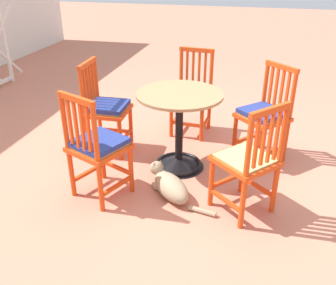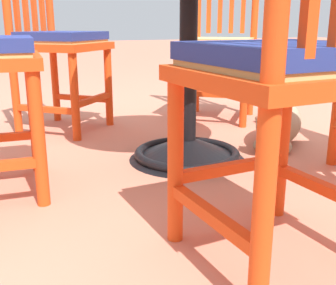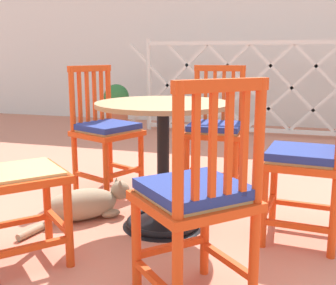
# 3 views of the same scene
# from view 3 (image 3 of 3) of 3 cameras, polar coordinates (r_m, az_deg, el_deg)

# --- Properties ---
(ground_plane) EXTENTS (24.00, 24.00, 0.00)m
(ground_plane) POSITION_cam_3_polar(r_m,az_deg,el_deg) (2.52, -1.05, -11.58)
(ground_plane) COLOR #C6755B
(building_wall_backdrop) EXTENTS (10.00, 0.20, 2.80)m
(building_wall_backdrop) POSITION_cam_3_polar(r_m,az_deg,el_deg) (6.31, 10.77, 15.13)
(building_wall_backdrop) COLOR silver
(building_wall_backdrop) RESTS_ON ground_plane
(lattice_fence_panel) EXTENTS (3.68, 0.06, 1.19)m
(lattice_fence_panel) POSITION_cam_3_polar(r_m,az_deg,el_deg) (5.44, 13.29, 7.11)
(lattice_fence_panel) COLOR silver
(lattice_fence_panel) RESTS_ON ground_plane
(cafe_table) EXTENTS (0.76, 0.76, 0.73)m
(cafe_table) POSITION_cam_3_polar(r_m,az_deg,el_deg) (2.49, -0.64, -4.87)
(cafe_table) COLOR black
(cafe_table) RESTS_ON ground_plane
(orange_chair_tucked_in) EXTENTS (0.56, 0.56, 0.91)m
(orange_chair_tucked_in) POSITION_cam_3_polar(r_m,az_deg,el_deg) (2.14, -19.83, -4.22)
(orange_chair_tucked_in) COLOR #D64214
(orange_chair_tucked_in) RESTS_ON ground_plane
(orange_chair_near_fence) EXTENTS (0.57, 0.57, 0.91)m
(orange_chair_near_fence) POSITION_cam_3_polar(r_m,az_deg,el_deg) (1.67, 3.80, -7.43)
(orange_chair_near_fence) COLOR #D64214
(orange_chair_near_fence) RESTS_ON ground_plane
(orange_chair_facing_out) EXTENTS (0.43, 0.43, 0.91)m
(orange_chair_facing_out) POSITION_cam_3_polar(r_m,az_deg,el_deg) (2.38, 18.01, -2.22)
(orange_chair_facing_out) COLOR #D64214
(orange_chair_facing_out) RESTS_ON ground_plane
(orange_chair_by_planter) EXTENTS (0.41, 0.41, 0.91)m
(orange_chair_by_planter) POSITION_cam_3_polar(r_m,az_deg,el_deg) (3.15, 6.28, 1.58)
(orange_chair_by_planter) COLOR #D64214
(orange_chair_by_planter) RESTS_ON ground_plane
(orange_chair_at_corner) EXTENTS (0.53, 0.53, 0.91)m
(orange_chair_at_corner) POSITION_cam_3_polar(r_m,az_deg,el_deg) (3.15, -8.29, 1.54)
(orange_chair_at_corner) COLOR #D64214
(orange_chair_at_corner) RESTS_ON ground_plane
(tabby_cat) EXTENTS (0.47, 0.64, 0.23)m
(tabby_cat) POSITION_cam_3_polar(r_m,az_deg,el_deg) (2.71, -10.55, -7.94)
(tabby_cat) COLOR #9E896B
(tabby_cat) RESTS_ON ground_plane
(terracotta_planter) EXTENTS (0.32, 0.32, 0.62)m
(terracotta_planter) POSITION_cam_3_polar(r_m,az_deg,el_deg) (5.54, -6.80, 4.65)
(terracotta_planter) COLOR #B25B3D
(terracotta_planter) RESTS_ON ground_plane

